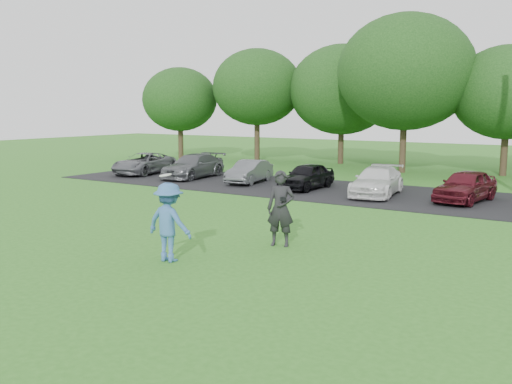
% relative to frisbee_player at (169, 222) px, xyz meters
% --- Properties ---
extents(ground, '(100.00, 100.00, 0.00)m').
position_rel_frisbee_player_xyz_m(ground, '(0.47, -0.50, -0.93)').
color(ground, '#306F1F').
rests_on(ground, ground).
extents(parking_lot, '(32.00, 6.50, 0.03)m').
position_rel_frisbee_player_xyz_m(parking_lot, '(0.47, 12.50, -0.91)').
color(parking_lot, black).
rests_on(parking_lot, ground).
extents(frisbee_player, '(1.21, 0.79, 2.11)m').
position_rel_frisbee_player_xyz_m(frisbee_player, '(0.00, 0.00, 0.00)').
color(frisbee_player, '#3B6AA7').
rests_on(frisbee_player, ground).
extents(camera_bystander, '(0.82, 0.66, 1.97)m').
position_rel_frisbee_player_xyz_m(camera_bystander, '(1.43, 2.69, 0.06)').
color(camera_bystander, black).
rests_on(camera_bystander, ground).
extents(parked_cars, '(29.16, 4.80, 1.21)m').
position_rel_frisbee_player_xyz_m(parked_cars, '(0.49, 12.60, -0.33)').
color(parked_cars, slate).
rests_on(parked_cars, parking_lot).
extents(tree_row, '(42.39, 9.85, 8.64)m').
position_rel_frisbee_player_xyz_m(tree_row, '(1.98, 22.26, 3.98)').
color(tree_row, '#38281C').
rests_on(tree_row, ground).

